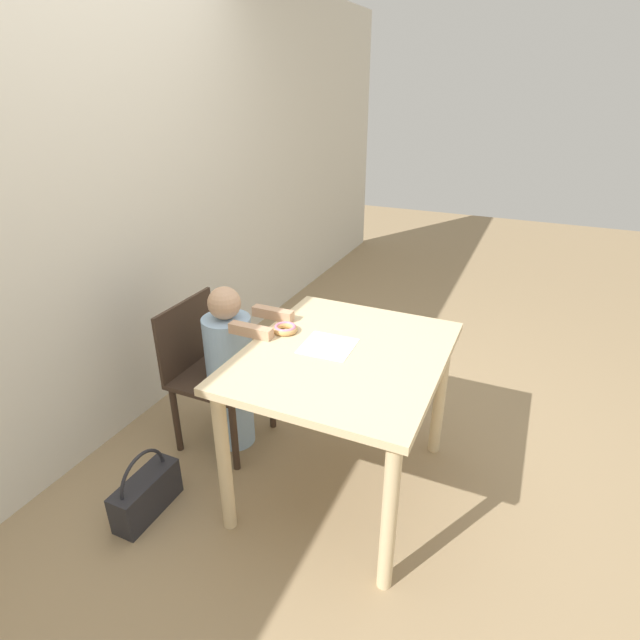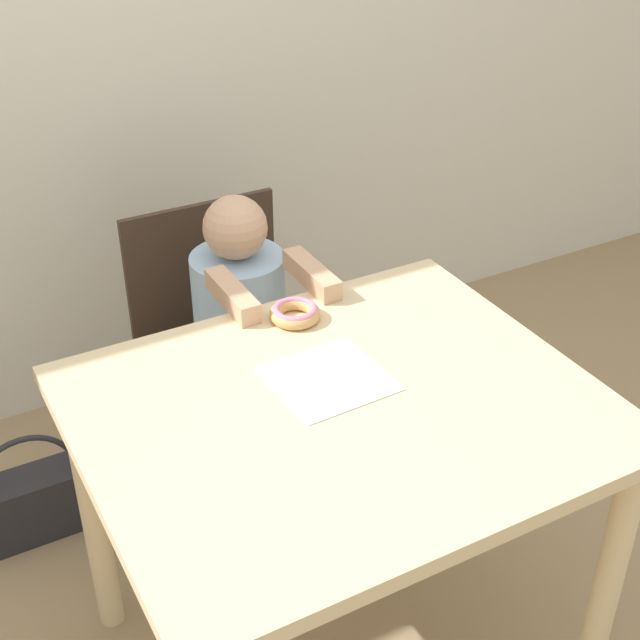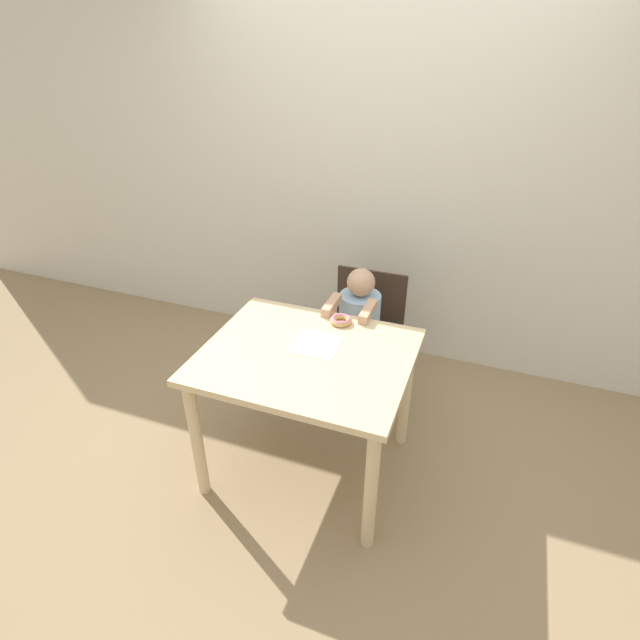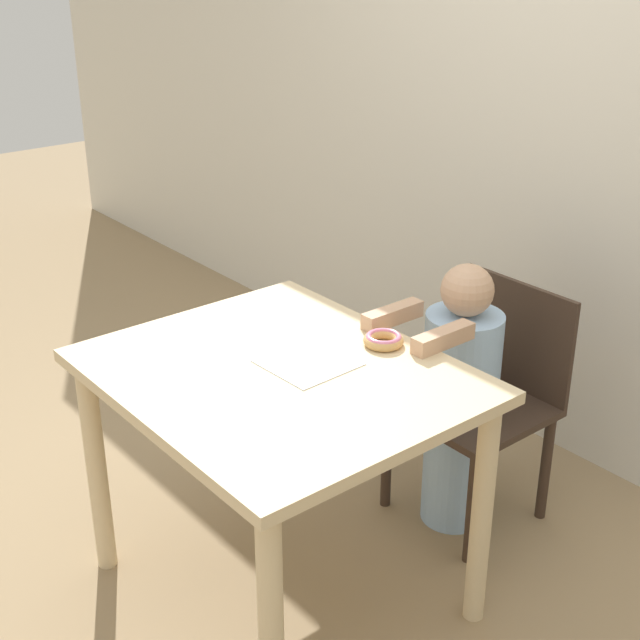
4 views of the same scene
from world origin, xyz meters
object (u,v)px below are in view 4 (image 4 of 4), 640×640
(child_figure, at_px, (458,399))
(donut, at_px, (384,339))
(chair, at_px, (483,396))
(handbag, at_px, (354,411))

(child_figure, height_order, donut, child_figure)
(child_figure, bearing_deg, donut, -91.23)
(chair, height_order, handbag, chair)
(child_figure, distance_m, handbag, 0.71)
(child_figure, xyz_separation_m, donut, (-0.01, -0.33, 0.31))
(chair, distance_m, donut, 0.57)
(donut, bearing_deg, handbag, 144.51)
(chair, distance_m, child_figure, 0.13)
(chair, bearing_deg, child_figure, -90.00)
(child_figure, relative_size, handbag, 2.66)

